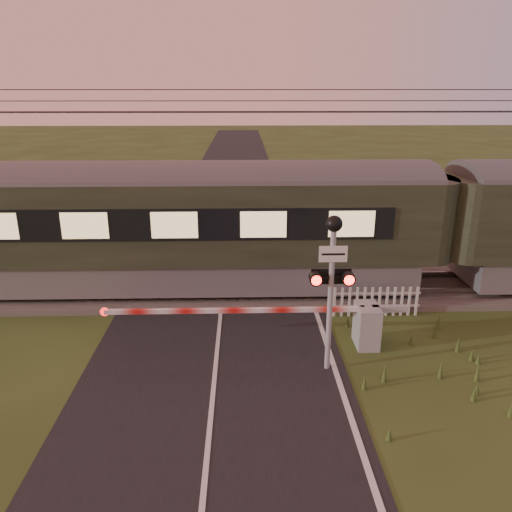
{
  "coord_description": "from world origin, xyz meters",
  "views": [
    {
      "loc": [
        0.67,
        -8.2,
        6.15
      ],
      "look_at": [
        0.97,
        3.2,
        2.3
      ],
      "focal_mm": 35.0,
      "sensor_mm": 36.0,
      "label": 1
    }
  ],
  "objects_px": {
    "train": "(441,224)",
    "picket_fence": "(376,301)",
    "crossing_signal": "(332,267)",
    "boom_gate": "(350,323)"
  },
  "relations": [
    {
      "from": "train",
      "to": "picket_fence",
      "type": "height_order",
      "value": "train"
    },
    {
      "from": "picket_fence",
      "to": "train",
      "type": "bearing_deg",
      "value": 38.64
    },
    {
      "from": "train",
      "to": "picket_fence",
      "type": "relative_size",
      "value": 15.99
    },
    {
      "from": "crossing_signal",
      "to": "picket_fence",
      "type": "xyz_separation_m",
      "value": [
        1.81,
        2.77,
        -2.06
      ]
    },
    {
      "from": "crossing_signal",
      "to": "picket_fence",
      "type": "relative_size",
      "value": 1.43
    },
    {
      "from": "boom_gate",
      "to": "picket_fence",
      "type": "distance_m",
      "value": 2.0
    },
    {
      "from": "boom_gate",
      "to": "picket_fence",
      "type": "relative_size",
      "value": 2.96
    },
    {
      "from": "picket_fence",
      "to": "crossing_signal",
      "type": "bearing_deg",
      "value": -123.17
    },
    {
      "from": "train",
      "to": "crossing_signal",
      "type": "xyz_separation_m",
      "value": [
        -4.18,
        -4.66,
        0.32
      ]
    },
    {
      "from": "train",
      "to": "picket_fence",
      "type": "bearing_deg",
      "value": -141.36
    }
  ]
}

